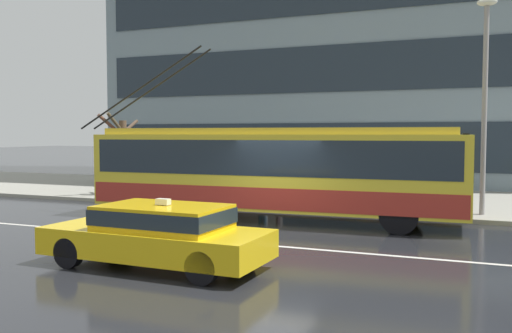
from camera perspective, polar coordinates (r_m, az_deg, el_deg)
ground_plane at (r=14.70m, az=0.64°, el=-7.12°), size 160.00×160.00×0.00m
sidewalk_slab at (r=23.24m, az=8.92°, el=-3.08°), size 80.00×10.00×0.14m
lane_centre_line at (r=13.62m, az=-1.25°, el=-7.96°), size 72.00×0.14×0.01m
trolleybus at (r=16.97m, az=1.91°, el=-0.33°), size 12.65×2.91×5.45m
taxi_oncoming_near at (r=11.33m, az=-10.05°, el=-6.74°), size 4.67×1.95×1.39m
bus_shelter at (r=21.01m, az=-2.16°, el=1.91°), size 3.66×1.86×2.63m
pedestrian_at_shelter at (r=19.52m, az=15.78°, el=0.38°), size 1.32×1.32×1.98m
pedestrian_approaching_curb at (r=19.30m, az=0.44°, el=0.53°), size 1.44×1.44×1.95m
pedestrian_walking_past at (r=21.78m, az=-2.34°, el=0.86°), size 1.49×1.49×1.93m
pedestrian_waiting_by_pole at (r=20.29m, az=2.26°, el=0.61°), size 1.10×1.10×1.90m
street_lamp at (r=18.70m, az=22.61°, el=7.52°), size 0.60×0.32×6.72m
street_tree_bare at (r=23.46m, az=-13.68°, el=1.59°), size 0.78×1.93×3.42m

